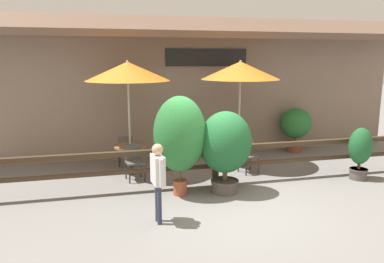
{
  "coord_description": "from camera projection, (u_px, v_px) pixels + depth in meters",
  "views": [
    {
      "loc": [
        -2.58,
        -7.1,
        2.96
      ],
      "look_at": [
        -0.44,
        1.57,
        1.22
      ],
      "focal_mm": 35.0,
      "sensor_mm": 36.0,
      "label": 1
    }
  ],
  "objects": [
    {
      "name": "potted_plant_tall_tropical",
      "position": [
        296.0,
        125.0,
        11.98
      ],
      "size": [
        0.99,
        0.89,
        1.43
      ],
      "color": "brown",
      "rests_on": "ground"
    },
    {
      "name": "patio_umbrella_near",
      "position": [
        128.0,
        71.0,
        9.44
      ],
      "size": [
        2.15,
        2.15,
        2.93
      ],
      "color": "#B7B2A8",
      "rests_on": "ground"
    },
    {
      "name": "dining_table_middle",
      "position": [
        239.0,
        145.0,
        10.51
      ],
      "size": [
        0.85,
        0.85,
        0.73
      ],
      "color": "olive",
      "rests_on": "ground"
    },
    {
      "name": "chair_near_streetside",
      "position": [
        134.0,
        160.0,
        9.24
      ],
      "size": [
        0.48,
        0.48,
        0.88
      ],
      "rotation": [
        0.0,
        0.0,
        0.16
      ],
      "color": "#514C47",
      "rests_on": "ground"
    },
    {
      "name": "chair_middle_wallside",
      "position": [
        231.0,
        142.0,
        11.22
      ],
      "size": [
        0.46,
        0.46,
        0.88
      ],
      "rotation": [
        0.0,
        0.0,
        3.04
      ],
      "color": "#514C47",
      "rests_on": "ground"
    },
    {
      "name": "potted_plant_broad_leaf",
      "position": [
        360.0,
        151.0,
        9.23
      ],
      "size": [
        0.58,
        0.52,
        1.31
      ],
      "color": "#564C47",
      "rests_on": "ground"
    },
    {
      "name": "patio_umbrella_middle",
      "position": [
        240.0,
        71.0,
        10.12
      ],
      "size": [
        2.15,
        2.15,
        2.93
      ],
      "color": "#B7B2A8",
      "rests_on": "ground"
    },
    {
      "name": "chair_near_wallside",
      "position": [
        126.0,
        148.0,
        10.45
      ],
      "size": [
        0.47,
        0.47,
        0.88
      ],
      "rotation": [
        0.0,
        0.0,
        3.02
      ],
      "color": "#514C47",
      "rests_on": "ground"
    },
    {
      "name": "chair_middle_streetside",
      "position": [
        247.0,
        154.0,
        9.84
      ],
      "size": [
        0.49,
        0.49,
        0.88
      ],
      "rotation": [
        0.0,
        0.0,
        0.19
      ],
      "color": "#514C47",
      "rests_on": "ground"
    },
    {
      "name": "ground_plane",
      "position": [
        230.0,
        201.0,
        7.94
      ],
      "size": [
        60.0,
        60.0,
        0.0
      ],
      "primitive_type": "plane",
      "color": "slate"
    },
    {
      "name": "patio_railing",
      "position": [
        215.0,
        157.0,
        8.81
      ],
      "size": [
        10.4,
        0.14,
        0.95
      ],
      "color": "#3D2D1E",
      "rests_on": "ground"
    },
    {
      "name": "potted_plant_small_flowering",
      "position": [
        225.0,
        145.0,
        8.23
      ],
      "size": [
        1.18,
        1.06,
        1.85
      ],
      "color": "#564C47",
      "rests_on": "ground"
    },
    {
      "name": "pedestrian",
      "position": [
        158.0,
        173.0,
        6.7
      ],
      "size": [
        0.22,
        0.53,
        1.49
      ],
      "rotation": [
        0.0,
        0.0,
        -1.47
      ],
      "color": "#2D334C",
      "rests_on": "ground"
    },
    {
      "name": "building_facade",
      "position": [
        186.0,
        85.0,
        11.44
      ],
      "size": [
        14.28,
        1.49,
        4.23
      ],
      "color": "gray",
      "rests_on": "ground"
    },
    {
      "name": "dining_table_near",
      "position": [
        130.0,
        151.0,
        9.84
      ],
      "size": [
        0.85,
        0.85,
        0.73
      ],
      "color": "olive",
      "rests_on": "ground"
    },
    {
      "name": "potted_plant_corner_fern",
      "position": [
        180.0,
        135.0,
        8.04
      ],
      "size": [
        1.14,
        1.03,
        2.19
      ],
      "color": "#9E4C33",
      "rests_on": "ground"
    }
  ]
}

